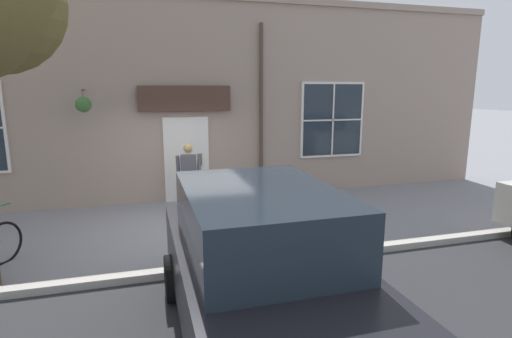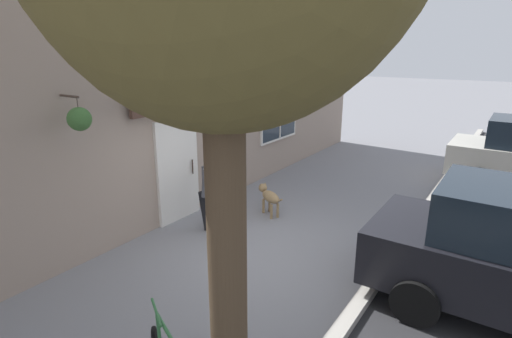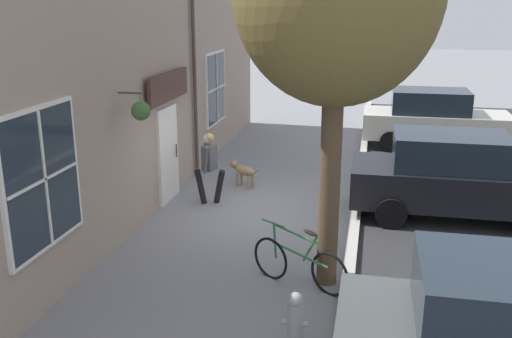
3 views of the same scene
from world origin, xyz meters
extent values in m
plane|color=gray|center=(0.00, 0.00, 0.00)|extent=(90.00, 90.00, 0.00)
cube|color=#B2ADA3|center=(2.00, 0.00, 0.06)|extent=(0.20, 28.00, 0.12)
cube|color=gray|center=(-2.35, 0.00, 2.43)|extent=(0.30, 18.00, 4.85)
cube|color=white|center=(-2.18, 0.40, 1.05)|extent=(0.10, 1.10, 2.10)
cube|color=#232D38|center=(-2.15, 0.40, 1.00)|extent=(0.03, 0.90, 1.90)
cylinder|color=#47382D|center=(-2.09, 0.75, 1.05)|extent=(0.03, 0.03, 0.30)
cube|color=#4C3328|center=(-2.08, 0.40, 2.55)|extent=(0.08, 2.20, 0.60)
cylinder|color=#47382D|center=(-2.12, 2.32, 2.18)|extent=(0.09, 0.09, 4.37)
cylinder|color=#47382D|center=(-1.96, -1.83, 2.75)|extent=(0.44, 0.04, 0.04)
cylinder|color=#47382D|center=(-1.78, -1.83, 2.57)|extent=(0.01, 0.01, 0.34)
cone|color=#2D2823|center=(-1.78, -1.83, 2.35)|extent=(0.32, 0.32, 0.18)
sphere|color=#3D6B33|center=(-1.78, -1.83, 2.44)|extent=(0.34, 0.34, 0.34)
cube|color=white|center=(-2.18, -4.39, 1.95)|extent=(0.08, 1.82, 2.02)
cube|color=#232D38|center=(-2.15, -4.39, 1.95)|extent=(0.03, 1.70, 1.90)
cube|color=white|center=(-2.13, -4.39, 1.95)|extent=(0.04, 0.04, 1.90)
cube|color=white|center=(-2.13, -4.39, 1.95)|extent=(0.04, 1.70, 0.04)
cube|color=white|center=(-2.18, 4.34, 1.95)|extent=(0.08, 1.82, 2.02)
cube|color=#232D38|center=(-2.15, 4.34, 1.95)|extent=(0.03, 1.70, 1.90)
cube|color=white|center=(-2.13, 4.34, 1.95)|extent=(0.04, 0.04, 1.90)
cube|color=white|center=(-2.13, 4.34, 1.95)|extent=(0.04, 1.70, 0.04)
cylinder|color=black|center=(-1.40, 0.30, 0.38)|extent=(0.31, 0.19, 0.77)
cylinder|color=black|center=(-0.99, 0.38, 0.38)|extent=(0.31, 0.19, 0.77)
cube|color=#4C4C51|center=(-1.19, 0.34, 1.04)|extent=(0.28, 0.38, 0.56)
sphere|color=beige|center=(-1.21, 0.34, 1.46)|extent=(0.21, 0.21, 0.21)
sphere|color=tan|center=(-1.19, 0.34, 1.48)|extent=(0.20, 0.20, 0.20)
cylinder|color=#4C4C51|center=(-1.20, 0.10, 1.04)|extent=(0.17, 0.11, 0.57)
cylinder|color=#4C4C51|center=(-1.25, 0.58, 1.06)|extent=(0.34, 0.15, 0.52)
ellipsoid|color=#997A51|center=(-0.70, 1.59, 0.41)|extent=(0.64, 0.51, 0.22)
cylinder|color=#997A51|center=(-0.89, 1.62, 0.16)|extent=(0.06, 0.06, 0.31)
cylinder|color=#997A51|center=(-0.82, 1.75, 0.16)|extent=(0.06, 0.06, 0.31)
cylinder|color=#997A51|center=(-0.58, 1.44, 0.16)|extent=(0.06, 0.06, 0.31)
cylinder|color=#997A51|center=(-0.50, 1.57, 0.16)|extent=(0.06, 0.06, 0.31)
sphere|color=#997A51|center=(-1.01, 1.77, 0.50)|extent=(0.19, 0.19, 0.19)
cone|color=#997A51|center=(-1.10, 1.83, 0.48)|extent=(0.13, 0.13, 0.09)
cone|color=#997A51|center=(-1.02, 1.72, 0.59)|extent=(0.06, 0.06, 0.07)
cone|color=#997A51|center=(-0.98, 1.81, 0.59)|extent=(0.06, 0.06, 0.07)
cylinder|color=#997A51|center=(-0.37, 1.41, 0.46)|extent=(0.20, 0.13, 0.14)
cylinder|color=brown|center=(1.65, -2.83, 1.71)|extent=(0.32, 0.32, 3.42)
sphere|color=brown|center=(1.30, -2.49, 3.93)|extent=(1.96, 1.96, 1.96)
torus|color=black|center=(0.76, -2.87, 0.33)|extent=(0.62, 0.41, 0.70)
torus|color=black|center=(1.73, -3.23, 0.33)|extent=(0.62, 0.41, 0.70)
cylinder|color=#33723F|center=(1.24, -3.05, 0.53)|extent=(0.93, 0.38, 0.24)
cylinder|color=#33723F|center=(1.41, -3.11, 0.67)|extent=(0.25, 0.12, 0.47)
cylinder|color=#33723F|center=(1.20, -3.03, 0.85)|extent=(0.78, 0.32, 0.20)
cylinder|color=#33723F|center=(0.83, -2.90, 0.65)|extent=(0.09, 0.06, 0.58)
cylinder|color=#33723F|center=(0.79, -2.88, 0.95)|extent=(0.41, 0.27, 0.03)
ellipsoid|color=black|center=(1.41, -3.11, 0.93)|extent=(0.27, 0.18, 0.11)
cylinder|color=black|center=(2.79, -4.62, 0.31)|extent=(0.62, 0.18, 0.62)
cube|color=black|center=(4.02, 0.55, 0.69)|extent=(4.31, 1.78, 0.76)
cube|color=#1E2833|center=(3.80, 0.55, 1.41)|extent=(2.24, 1.56, 0.68)
cylinder|color=black|center=(2.68, 1.42, 0.31)|extent=(0.62, 0.18, 0.62)
cylinder|color=black|center=(2.69, -0.34, 0.31)|extent=(0.62, 0.18, 0.62)
cube|color=beige|center=(4.09, 6.60, 0.69)|extent=(4.31, 1.78, 0.76)
cube|color=#1E2833|center=(3.87, 6.60, 1.41)|extent=(2.24, 1.56, 0.68)
cylinder|color=black|center=(5.41, 7.49, 0.31)|extent=(0.62, 0.18, 0.62)
cylinder|color=black|center=(5.42, 5.73, 0.31)|extent=(0.62, 0.18, 0.62)
cylinder|color=black|center=(2.75, 7.47, 0.31)|extent=(0.62, 0.18, 0.62)
cylinder|color=black|center=(2.76, 5.71, 0.31)|extent=(0.62, 0.18, 0.62)
cylinder|color=#99999E|center=(1.41, -4.70, 0.31)|extent=(0.20, 0.20, 0.62)
sphere|color=#99999E|center=(1.41, -4.70, 0.67)|extent=(0.20, 0.20, 0.20)
cylinder|color=#99999E|center=(1.53, -4.70, 0.34)|extent=(0.10, 0.07, 0.07)
cylinder|color=#99999E|center=(1.29, -4.70, 0.34)|extent=(0.10, 0.07, 0.07)
camera|label=1|loc=(7.71, -0.59, 2.77)|focal=28.00mm
camera|label=2|loc=(3.46, -5.07, 3.41)|focal=28.00mm
camera|label=3|loc=(2.26, -11.11, 4.30)|focal=40.00mm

